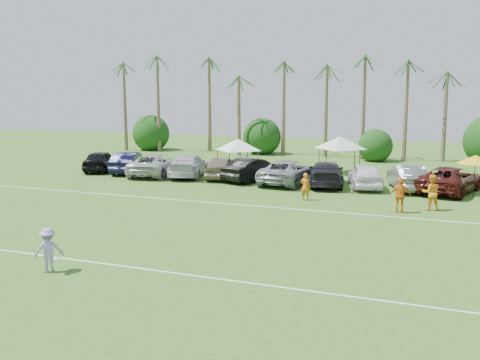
% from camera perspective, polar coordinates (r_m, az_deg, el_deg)
% --- Properties ---
extents(ground, '(120.00, 120.00, 0.00)m').
position_cam_1_polar(ground, '(19.91, -17.74, -10.19)').
color(ground, '#365F1C').
rests_on(ground, ground).
extents(field_lines, '(80.00, 12.10, 0.01)m').
position_cam_1_polar(field_lines, '(26.33, -6.85, -5.01)').
color(field_lines, white).
rests_on(field_lines, ground).
extents(palm_tree_0, '(2.40, 2.40, 8.90)m').
position_cam_1_polar(palm_tree_0, '(62.56, -12.22, 10.05)').
color(palm_tree_0, brown).
rests_on(palm_tree_0, ground).
extents(palm_tree_1, '(2.40, 2.40, 9.90)m').
position_cam_1_polar(palm_tree_1, '(60.01, -8.17, 11.04)').
color(palm_tree_1, brown).
rests_on(palm_tree_1, ground).
extents(palm_tree_2, '(2.40, 2.40, 10.90)m').
position_cam_1_polar(palm_tree_2, '(57.80, -3.74, 12.03)').
color(palm_tree_2, brown).
rests_on(palm_tree_2, ground).
extents(palm_tree_3, '(2.40, 2.40, 11.90)m').
position_cam_1_polar(palm_tree_3, '(56.31, 0.05, 12.99)').
color(palm_tree_3, brown).
rests_on(palm_tree_3, ground).
extents(palm_tree_4, '(2.40, 2.40, 8.90)m').
position_cam_1_polar(palm_tree_4, '(54.92, 4.02, 10.36)').
color(palm_tree_4, brown).
rests_on(palm_tree_4, ground).
extents(palm_tree_5, '(2.40, 2.40, 9.90)m').
position_cam_1_polar(palm_tree_5, '(53.92, 8.18, 11.23)').
color(palm_tree_5, brown).
rests_on(palm_tree_5, ground).
extents(palm_tree_6, '(2.40, 2.40, 10.90)m').
position_cam_1_polar(palm_tree_6, '(53.22, 12.50, 12.06)').
color(palm_tree_6, brown).
rests_on(palm_tree_6, ground).
extents(palm_tree_7, '(2.40, 2.40, 11.90)m').
position_cam_1_polar(palm_tree_7, '(52.82, 16.94, 12.83)').
color(palm_tree_7, brown).
rests_on(palm_tree_7, ground).
extents(palm_tree_8, '(2.40, 2.40, 8.90)m').
position_cam_1_polar(palm_tree_8, '(52.58, 22.32, 9.74)').
color(palm_tree_8, brown).
rests_on(palm_tree_8, ground).
extents(bush_tree_0, '(4.00, 4.00, 4.00)m').
position_cam_1_polar(bush_tree_0, '(62.02, -9.20, 4.89)').
color(bush_tree_0, brown).
rests_on(bush_tree_0, ground).
extents(bush_tree_1, '(4.00, 4.00, 4.00)m').
position_cam_1_polar(bush_tree_1, '(56.67, 2.31, 4.59)').
color(bush_tree_1, brown).
rests_on(bush_tree_1, ground).
extents(bush_tree_2, '(4.00, 4.00, 4.00)m').
position_cam_1_polar(bush_tree_2, '(54.09, 14.48, 4.07)').
color(bush_tree_2, brown).
rests_on(bush_tree_2, ground).
extents(sideline_player_a, '(0.62, 0.41, 1.68)m').
position_cam_1_polar(sideline_player_a, '(32.67, 6.98, -0.70)').
color(sideline_player_a, orange).
rests_on(sideline_player_a, ground).
extents(sideline_player_b, '(1.14, 0.99, 2.01)m').
position_cam_1_polar(sideline_player_b, '(31.49, 19.70, -1.25)').
color(sideline_player_b, orange).
rests_on(sideline_player_b, ground).
extents(sideline_player_c, '(1.19, 0.64, 1.93)m').
position_cam_1_polar(sideline_player_c, '(30.31, 16.74, -1.58)').
color(sideline_player_c, orange).
rests_on(sideline_player_c, ground).
extents(canopy_tent_left, '(3.96, 3.96, 3.21)m').
position_cam_1_polar(canopy_tent_left, '(43.45, -0.19, 4.40)').
color(canopy_tent_left, black).
rests_on(canopy_tent_left, ground).
extents(canopy_tent_right, '(4.31, 4.31, 3.49)m').
position_cam_1_polar(canopy_tent_right, '(43.84, 10.66, 4.60)').
color(canopy_tent_right, black).
rests_on(canopy_tent_right, ground).
extents(market_umbrella, '(2.33, 2.33, 2.60)m').
position_cam_1_polar(market_umbrella, '(36.70, 23.84, 2.02)').
color(market_umbrella, black).
rests_on(market_umbrella, ground).
extents(frisbee_player, '(1.24, 1.16, 1.65)m').
position_cam_1_polar(frisbee_player, '(20.86, -19.77, -7.02)').
color(frisbee_player, '#988EC9').
rests_on(frisbee_player, ground).
extents(parked_car_0, '(3.66, 5.44, 1.72)m').
position_cam_1_polar(parked_car_0, '(45.93, -14.64, 2.00)').
color(parked_car_0, black).
rests_on(parked_car_0, ground).
extents(parked_car_1, '(3.18, 5.52, 1.72)m').
position_cam_1_polar(parked_car_1, '(44.44, -11.77, 1.86)').
color(parked_car_1, black).
rests_on(parked_car_1, ground).
extents(parked_car_2, '(3.74, 6.54, 1.72)m').
position_cam_1_polar(parked_car_2, '(42.68, -9.00, 1.64)').
color(parked_car_2, '#B2B3B6').
rests_on(parked_car_2, ground).
extents(parked_car_3, '(3.76, 6.33, 1.72)m').
position_cam_1_polar(parked_car_3, '(41.74, -5.51, 1.54)').
color(parked_car_3, silver).
rests_on(parked_car_3, ground).
extents(parked_car_4, '(3.12, 5.37, 1.72)m').
position_cam_1_polar(parked_car_4, '(40.74, -2.01, 1.39)').
color(parked_car_4, gray).
rests_on(parked_car_4, ground).
extents(parked_car_5, '(3.56, 5.52, 1.72)m').
position_cam_1_polar(parked_car_5, '(39.46, 1.43, 1.13)').
color(parked_car_5, black).
rests_on(parked_car_5, ground).
extents(parked_car_6, '(3.30, 6.38, 1.72)m').
position_cam_1_polar(parked_car_6, '(38.47, 5.15, 0.88)').
color(parked_car_6, gray).
rests_on(parked_car_6, ground).
extents(parked_car_7, '(3.55, 6.29, 1.72)m').
position_cam_1_polar(parked_car_7, '(38.00, 9.16, 0.70)').
color(parked_car_7, black).
rests_on(parked_car_7, ground).
extents(parked_car_8, '(3.24, 5.39, 1.72)m').
position_cam_1_polar(parked_car_8, '(37.63, 13.22, 0.48)').
color(parked_car_8, white).
rests_on(parked_car_8, ground).
extents(parked_car_9, '(3.17, 5.52, 1.72)m').
position_cam_1_polar(parked_car_9, '(37.60, 17.37, 0.29)').
color(parked_car_9, slate).
rests_on(parked_car_9, ground).
extents(parked_car_10, '(4.59, 6.76, 1.72)m').
position_cam_1_polar(parked_car_10, '(37.43, 21.50, 0.03)').
color(parked_car_10, '#491411').
rests_on(parked_car_10, ground).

